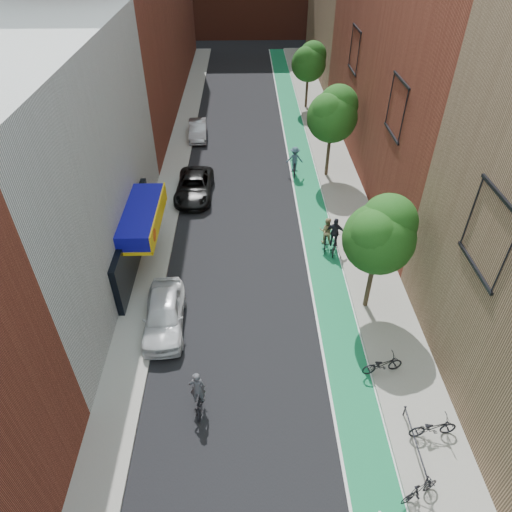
{
  "coord_description": "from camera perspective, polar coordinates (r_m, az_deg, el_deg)",
  "views": [
    {
      "loc": [
        -0.47,
        -6.75,
        16.83
      ],
      "look_at": [
        0.01,
        12.48,
        1.5
      ],
      "focal_mm": 32.0,
      "sensor_mm": 36.0,
      "label": 1
    }
  ],
  "objects": [
    {
      "name": "bike_lane",
      "position": [
        37.08,
        5.77,
        11.39
      ],
      "size": [
        2.0,
        68.0,
        0.01
      ],
      "primitive_type": "cube",
      "color": "#157A4C",
      "rests_on": "ground"
    },
    {
      "name": "sidewalk_left",
      "position": [
        37.2,
        -10.01,
        11.19
      ],
      "size": [
        2.0,
        68.0,
        0.15
      ],
      "primitive_type": "cube",
      "color": "gray",
      "rests_on": "ground"
    },
    {
      "name": "sidewalk_right",
      "position": [
        37.44,
        9.66,
        11.42
      ],
      "size": [
        3.0,
        68.0,
        0.15
      ],
      "primitive_type": "cube",
      "color": "gray",
      "rests_on": "ground"
    },
    {
      "name": "building_left_white",
      "position": [
        25.66,
        -25.88,
        9.64
      ],
      "size": [
        8.0,
        20.0,
        12.0
      ],
      "primitive_type": "cube",
      "color": "silver",
      "rests_on": "ground"
    },
    {
      "name": "building_right_mid_red",
      "position": [
        35.52,
        21.57,
        26.85
      ],
      "size": [
        8.0,
        28.0,
        22.0
      ],
      "primitive_type": "cube",
      "color": "maroon",
      "rests_on": "ground"
    },
    {
      "name": "tree_near",
      "position": [
        21.6,
        15.31,
        2.71
      ],
      "size": [
        3.4,
        3.36,
        6.42
      ],
      "color": "#332619",
      "rests_on": "ground"
    },
    {
      "name": "tree_mid",
      "position": [
        33.56,
        9.61,
        17.21
      ],
      "size": [
        3.55,
        3.53,
        6.74
      ],
      "color": "#332619",
      "rests_on": "ground"
    },
    {
      "name": "tree_far",
      "position": [
        46.83,
        6.67,
        23.07
      ],
      "size": [
        3.3,
        3.25,
        6.21
      ],
      "color": "#332619",
      "rests_on": "ground"
    },
    {
      "name": "parked_car_white",
      "position": [
        22.79,
        -11.42,
        -7.1
      ],
      "size": [
        2.2,
        4.87,
        1.62
      ],
      "primitive_type": "imported",
      "rotation": [
        0.0,
        0.0,
        0.06
      ],
      "color": "silver",
      "rests_on": "ground"
    },
    {
      "name": "parked_car_black",
      "position": [
        32.6,
        -7.74,
        8.6
      ],
      "size": [
        2.54,
        5.32,
        1.47
      ],
      "primitive_type": "imported",
      "rotation": [
        0.0,
        0.0,
        -0.02
      ],
      "color": "black",
      "rests_on": "ground"
    },
    {
      "name": "parked_car_silver",
      "position": [
        41.46,
        -7.29,
        15.36
      ],
      "size": [
        1.73,
        4.31,
        1.4
      ],
      "primitive_type": "imported",
      "rotation": [
        0.0,
        0.0,
        0.06
      ],
      "color": "#96999E",
      "rests_on": "ground"
    },
    {
      "name": "cyclist_lead",
      "position": [
        19.62,
        -7.24,
        -17.01
      ],
      "size": [
        0.66,
        1.64,
        2.12
      ],
      "rotation": [
        0.0,
        0.0,
        3.18
      ],
      "color": "black",
      "rests_on": "ground"
    },
    {
      "name": "cyclist_lane_near",
      "position": [
        27.47,
        8.73,
        2.58
      ],
      "size": [
        0.95,
        1.7,
        2.06
      ],
      "rotation": [
        0.0,
        0.0,
        2.92
      ],
      "color": "black",
      "rests_on": "ground"
    },
    {
      "name": "cyclist_lane_mid",
      "position": [
        27.28,
        9.78,
        2.13
      ],
      "size": [
        1.19,
        1.85,
        2.24
      ],
      "rotation": [
        0.0,
        0.0,
        2.91
      ],
      "color": "black",
      "rests_on": "ground"
    },
    {
      "name": "cyclist_lane_far",
      "position": [
        35.03,
        4.84,
        11.55
      ],
      "size": [
        1.25,
        1.88,
        2.23
      ],
      "rotation": [
        0.0,
        0.0,
        3.09
      ],
      "color": "black",
      "rests_on": "ground"
    },
    {
      "name": "parked_bike_near",
      "position": [
        20.05,
        21.27,
        -19.33
      ],
      "size": [
        1.96,
        0.84,
        1.0
      ],
      "primitive_type": "imported",
      "rotation": [
        0.0,
        0.0,
        1.67
      ],
      "color": "black",
      "rests_on": "sidewalk_right"
    },
    {
      "name": "parked_bike_mid",
      "position": [
        18.65,
        19.8,
        -25.79
      ],
      "size": [
        1.64,
        1.08,
        0.96
      ],
      "primitive_type": "imported",
      "rotation": [
        0.0,
        0.0,
        2.0
      ],
      "color": "black",
      "rests_on": "sidewalk_right"
    },
    {
      "name": "parked_bike_far",
      "position": [
        21.29,
        15.53,
        -12.92
      ],
      "size": [
        1.96,
        1.0,
        0.98
      ],
      "primitive_type": "imported",
      "rotation": [
        0.0,
        0.0,
        1.76
      ],
      "color": "black",
      "rests_on": "sidewalk_right"
    }
  ]
}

